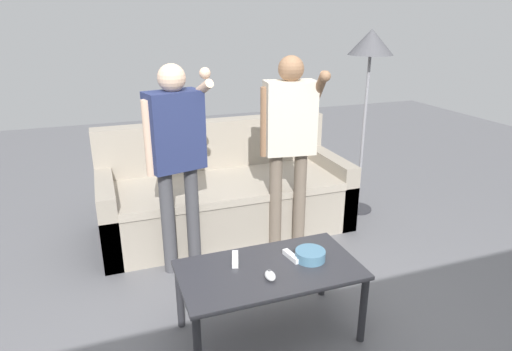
# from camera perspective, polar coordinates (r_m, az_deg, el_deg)

# --- Properties ---
(ground_plane) EXTENTS (12.00, 12.00, 0.00)m
(ground_plane) POSITION_cam_1_polar(r_m,az_deg,el_deg) (2.97, -0.46, -17.72)
(ground_plane) COLOR slate
(couch) EXTENTS (2.15, 0.93, 0.92)m
(couch) POSITION_cam_1_polar(r_m,az_deg,el_deg) (3.96, -4.11, -2.48)
(couch) COLOR #9E9384
(couch) RESTS_ON ground
(coffee_table) EXTENTS (1.04, 0.56, 0.45)m
(coffee_table) POSITION_cam_1_polar(r_m,az_deg,el_deg) (2.61, 1.77, -12.94)
(coffee_table) COLOR #2D2D33
(coffee_table) RESTS_ON ground
(snack_bowl) EXTENTS (0.18, 0.18, 0.06)m
(snack_bowl) POSITION_cam_1_polar(r_m,az_deg,el_deg) (2.66, 7.06, -10.23)
(snack_bowl) COLOR teal
(snack_bowl) RESTS_ON coffee_table
(game_remote_nunchuk) EXTENTS (0.06, 0.09, 0.05)m
(game_remote_nunchuk) POSITION_cam_1_polar(r_m,az_deg,el_deg) (2.47, 1.78, -12.88)
(game_remote_nunchuk) COLOR white
(game_remote_nunchuk) RESTS_ON coffee_table
(floor_lamp) EXTENTS (0.40, 0.40, 1.71)m
(floor_lamp) POSITION_cam_1_polar(r_m,az_deg,el_deg) (4.14, 14.63, 15.17)
(floor_lamp) COLOR #2D2D33
(floor_lamp) RESTS_ON ground
(player_left) EXTENTS (0.48, 0.29, 1.53)m
(player_left) POSITION_cam_1_polar(r_m,az_deg,el_deg) (3.12, -10.34, 3.74)
(player_left) COLOR #47474C
(player_left) RESTS_ON ground
(player_right) EXTENTS (0.45, 0.39, 1.55)m
(player_right) POSITION_cam_1_polar(r_m,az_deg,el_deg) (3.39, 4.38, 5.60)
(player_right) COLOR #756656
(player_right) RESTS_ON ground
(game_remote_wand_near) EXTENTS (0.06, 0.15, 0.03)m
(game_remote_wand_near) POSITION_cam_1_polar(r_m,az_deg,el_deg) (2.67, 4.63, -10.41)
(game_remote_wand_near) COLOR white
(game_remote_wand_near) RESTS_ON coffee_table
(game_remote_wand_far) EXTENTS (0.08, 0.16, 0.03)m
(game_remote_wand_far) POSITION_cam_1_polar(r_m,az_deg,el_deg) (2.63, -2.73, -10.80)
(game_remote_wand_far) COLOR white
(game_remote_wand_far) RESTS_ON coffee_table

